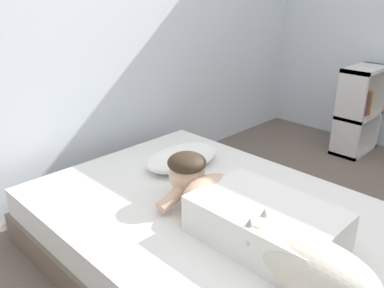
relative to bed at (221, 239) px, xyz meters
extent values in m
plane|color=#66564C|center=(0.23, -0.46, -0.16)|extent=(12.31, 12.31, 0.00)
cube|color=silver|center=(0.23, 1.24, 1.09)|extent=(4.16, 0.10, 2.50)
cube|color=#726051|center=(0.00, 0.00, -0.08)|extent=(1.41, 2.09, 0.16)
cube|color=white|center=(0.00, 0.00, 0.08)|extent=(1.37, 2.02, 0.17)
ellipsoid|color=white|center=(0.24, 0.54, 0.22)|extent=(0.52, 0.32, 0.11)
cube|color=white|center=(-0.04, -0.29, 0.26)|extent=(0.42, 0.64, 0.18)
ellipsoid|color=#D8AD8E|center=(-0.04, 0.05, 0.28)|extent=(0.32, 0.20, 0.16)
sphere|color=#D8AD8E|center=(-0.04, 0.21, 0.32)|extent=(0.19, 0.19, 0.19)
ellipsoid|color=#332619|center=(-0.04, 0.21, 0.39)|extent=(0.20, 0.20, 0.10)
cylinder|color=#D8AD8E|center=(-0.14, 0.19, 0.25)|extent=(0.23, 0.07, 0.14)
cylinder|color=#D8AD8E|center=(0.06, 0.19, 0.25)|extent=(0.23, 0.07, 0.14)
ellipsoid|color=beige|center=(-0.17, -0.61, 0.27)|extent=(0.26, 0.48, 0.20)
sphere|color=beige|center=(-0.18, -0.35, 0.29)|extent=(0.15, 0.15, 0.15)
cone|color=#A79F8E|center=(-0.22, -0.33, 0.36)|extent=(0.05, 0.05, 0.05)
cone|color=#A79F8E|center=(-0.12, -0.33, 0.36)|extent=(0.05, 0.05, 0.05)
cylinder|color=teal|center=(0.22, 0.43, 0.20)|extent=(0.09, 0.09, 0.07)
torus|color=teal|center=(0.28, 0.43, 0.20)|extent=(0.05, 0.01, 0.05)
cube|color=black|center=(0.18, -0.48, 0.17)|extent=(0.07, 0.14, 0.01)
cube|color=silver|center=(1.80, 0.18, 0.21)|extent=(0.03, 0.24, 0.75)
cube|color=silver|center=(2.22, 0.18, 0.21)|extent=(0.03, 0.24, 0.75)
cube|color=silver|center=(2.01, 0.18, -0.15)|extent=(0.45, 0.24, 0.03)
cube|color=silver|center=(2.01, 0.18, 0.18)|extent=(0.45, 0.24, 0.03)
cube|color=silver|center=(2.01, 0.18, 0.57)|extent=(0.45, 0.24, 0.03)
cube|color=gold|center=(1.83, 0.18, 0.28)|extent=(0.03, 0.17, 0.17)
cube|color=#3F8C59|center=(1.87, 0.18, 0.28)|extent=(0.02, 0.16, 0.17)
cube|color=#B23833|center=(1.90, 0.18, 0.28)|extent=(0.03, 0.18, 0.17)
cube|color=#BF723F|center=(1.93, 0.18, 0.28)|extent=(0.02, 0.14, 0.18)
cube|color=#4C4C51|center=(1.97, 0.18, 0.29)|extent=(0.04, 0.16, 0.19)
cube|color=#BF723F|center=(2.00, 0.18, 0.29)|extent=(0.02, 0.19, 0.20)
cube|color=gold|center=(2.04, 0.18, 0.30)|extent=(0.03, 0.14, 0.21)
camera|label=1|loc=(-1.34, -1.13, 1.25)|focal=37.43mm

